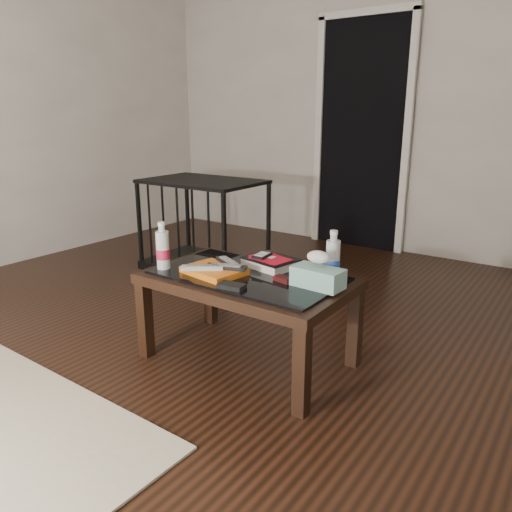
{
  "coord_description": "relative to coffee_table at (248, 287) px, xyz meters",
  "views": [
    {
      "loc": [
        1.45,
        -1.83,
        1.22
      ],
      "look_at": [
        0.12,
        0.07,
        0.55
      ],
      "focal_mm": 35.0,
      "sensor_mm": 36.0,
      "label": 1
    }
  ],
  "objects": [
    {
      "name": "ipod",
      "position": [
        -0.01,
        0.14,
        0.12
      ],
      "size": [
        0.07,
        0.11,
        0.02
      ],
      "primitive_type": "cube",
      "rotation": [
        0.0,
        0.0,
        0.09
      ],
      "color": "black",
      "rests_on": "dvd_mailers"
    },
    {
      "name": "flip_phone",
      "position": [
        0.2,
        0.01,
        0.08
      ],
      "size": [
        0.1,
        0.06,
        0.02
      ],
      "primitive_type": "cube",
      "rotation": [
        0.0,
        0.0,
        -0.18
      ],
      "color": "black",
      "rests_on": "coffee_table"
    },
    {
      "name": "ground",
      "position": [
        -0.1,
        -0.03,
        -0.4
      ],
      "size": [
        5.0,
        5.0,
        0.0
      ],
      "primitive_type": "plane",
      "color": "black",
      "rests_on": "ground"
    },
    {
      "name": "remote_silver",
      "position": [
        -0.17,
        -0.14,
        0.11
      ],
      "size": [
        0.19,
        0.16,
        0.02
      ],
      "primitive_type": "cube",
      "rotation": [
        0.0,
        0.0,
        0.64
      ],
      "color": "#AAABAF",
      "rests_on": "magazines"
    },
    {
      "name": "remote_black_front",
      "position": [
        -0.08,
        -0.07,
        0.11
      ],
      "size": [
        0.21,
        0.11,
        0.02
      ],
      "primitive_type": "cube",
      "rotation": [
        0.0,
        0.0,
        0.34
      ],
      "color": "black",
      "rests_on": "magazines"
    },
    {
      "name": "water_bottle_left",
      "position": [
        -0.4,
        -0.17,
        0.18
      ],
      "size": [
        0.08,
        0.08,
        0.24
      ],
      "primitive_type": "cylinder",
      "rotation": [
        0.0,
        0.0,
        0.32
      ],
      "color": "silver",
      "rests_on": "coffee_table"
    },
    {
      "name": "doorway",
      "position": [
        -0.5,
        2.43,
        0.63
      ],
      "size": [
        0.9,
        0.08,
        2.07
      ],
      "color": "black",
      "rests_on": "ground"
    },
    {
      "name": "coffee_table",
      "position": [
        0.0,
        0.0,
        0.0
      ],
      "size": [
        1.0,
        0.6,
        0.46
      ],
      "color": "black",
      "rests_on": "ground"
    },
    {
      "name": "dvd_mailers",
      "position": [
        0.02,
        0.16,
        0.11
      ],
      "size": [
        0.22,
        0.19,
        0.01
      ],
      "primitive_type": "cube",
      "rotation": [
        0.0,
        0.0,
        -0.34
      ],
      "color": "#AA0B1F",
      "rests_on": "textbook"
    },
    {
      "name": "water_bottle_right",
      "position": [
        0.37,
        0.16,
        0.18
      ],
      "size": [
        0.07,
        0.07,
        0.24
      ],
      "primitive_type": "cylinder",
      "rotation": [
        0.0,
        0.0,
        -0.07
      ],
      "color": "silver",
      "rests_on": "coffee_table"
    },
    {
      "name": "textbook",
      "position": [
        0.03,
        0.16,
        0.09
      ],
      "size": [
        0.28,
        0.24,
        0.05
      ],
      "primitive_type": "cube",
      "rotation": [
        0.0,
        0.0,
        -0.19
      ],
      "color": "black",
      "rests_on": "coffee_table"
    },
    {
      "name": "remote_black_back",
      "position": [
        -0.12,
        -0.0,
        0.11
      ],
      "size": [
        0.2,
        0.14,
        0.02
      ],
      "primitive_type": "cube",
      "rotation": [
        0.0,
        0.0,
        -0.47
      ],
      "color": "black",
      "rests_on": "magazines"
    },
    {
      "name": "tissue_box",
      "position": [
        0.37,
        0.03,
        0.11
      ],
      "size": [
        0.24,
        0.13,
        0.09
      ],
      "primitive_type": "cube",
      "rotation": [
        0.0,
        0.0,
        -0.06
      ],
      "color": "teal",
      "rests_on": "coffee_table"
    },
    {
      "name": "room_shell",
      "position": [
        -0.1,
        -0.03,
        1.22
      ],
      "size": [
        5.0,
        5.0,
        5.0
      ],
      "color": "silver",
      "rests_on": "ground"
    },
    {
      "name": "wallet",
      "position": [
        0.06,
        -0.2,
        0.07
      ],
      "size": [
        0.13,
        0.09,
        0.02
      ],
      "primitive_type": "cube",
      "rotation": [
        0.0,
        0.0,
        0.14
      ],
      "color": "black",
      "rests_on": "coffee_table"
    },
    {
      "name": "magazines",
      "position": [
        -0.14,
        -0.09,
        0.08
      ],
      "size": [
        0.31,
        0.25,
        0.03
      ],
      "primitive_type": "cube",
      "rotation": [
        0.0,
        0.0,
        -0.16
      ],
      "color": "orange",
      "rests_on": "coffee_table"
    },
    {
      "name": "pet_crate",
      "position": [
        -1.2,
        1.06,
        -0.17
      ],
      "size": [
        0.93,
        0.64,
        0.71
      ],
      "rotation": [
        0.0,
        0.0,
        0.05
      ],
      "color": "black",
      "rests_on": "ground"
    }
  ]
}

